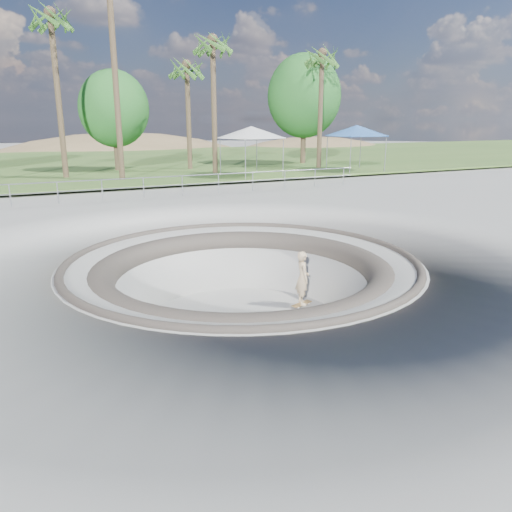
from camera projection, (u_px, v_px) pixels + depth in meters
name	position (u px, v px, depth m)	size (l,w,h in m)	color
ground	(242.00, 260.00, 14.51)	(180.00, 180.00, 0.00)	gray
skate_bowl	(243.00, 319.00, 14.99)	(14.00, 14.00, 4.10)	gray
grass_strip	(85.00, 163.00, 44.02)	(180.00, 36.00, 0.12)	#3B6127
distant_hills	(96.00, 203.00, 67.66)	(103.20, 45.00, 28.60)	brown
safety_railing	(144.00, 187.00, 24.76)	(25.00, 0.06, 1.03)	gray
skateboard	(302.00, 304.00, 16.21)	(0.84, 0.49, 0.08)	brown
skater	(302.00, 278.00, 15.98)	(0.64, 0.42, 1.75)	#CDAF84
canopy_white	(251.00, 132.00, 32.97)	(6.33, 6.33, 3.25)	gray
canopy_blue	(357.00, 131.00, 36.52)	(6.49, 6.49, 3.28)	gray
palm_b	(51.00, 23.00, 30.28)	(2.60, 2.60, 10.84)	brown
palm_d	(187.00, 71.00, 36.57)	(2.60, 2.60, 8.46)	brown
palm_e	(213.00, 48.00, 33.35)	(2.60, 2.60, 9.76)	brown
palm_f	(322.00, 60.00, 37.37)	(2.60, 2.60, 9.39)	brown
bushy_tree_mid	(114.00, 109.00, 36.26)	(5.06, 4.60, 7.29)	brown
bushy_tree_right	(304.00, 96.00, 41.89)	(6.32, 5.75, 9.12)	brown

